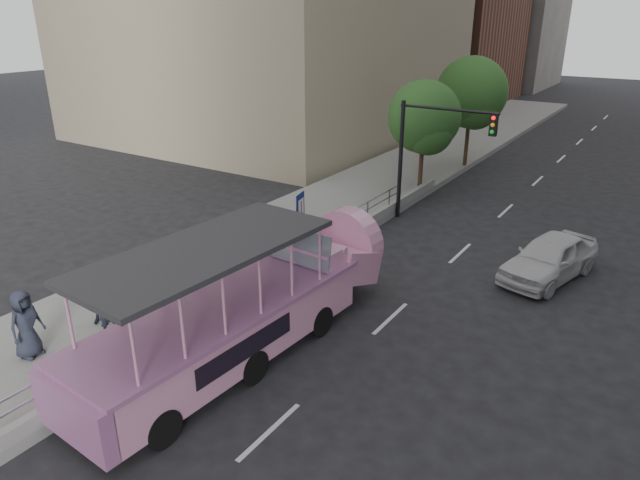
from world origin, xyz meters
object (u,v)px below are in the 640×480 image
traffic_signal (427,144)px  street_tree_far (473,96)px  parking_sign (301,226)px  pedestrian_mid (105,293)px  duck_boat (251,305)px  pedestrian_far (25,324)px  pedestrian_near (108,306)px  car (550,258)px  street_tree_near (425,120)px

traffic_signal → street_tree_far: (-1.40, 9.43, 0.81)m
parking_sign → pedestrian_mid: bearing=-113.7°
duck_boat → pedestrian_mid: 4.37m
street_tree_far → traffic_signal: bearing=-81.6°
duck_boat → pedestrian_far: duck_boat is taller
duck_boat → parking_sign: bearing=107.9°
pedestrian_near → traffic_signal: bearing=-2.2°
parking_sign → street_tree_far: (-0.13, 16.99, 2.41)m
duck_boat → car: (5.84, 9.08, -0.52)m
street_tree_near → street_tree_far: (0.20, 6.00, 0.49)m
duck_boat → street_tree_far: size_ratio=1.65×
pedestrian_near → street_tree_far: (1.83, 23.45, 3.14)m
street_tree_near → street_tree_far: bearing=88.1°
pedestrian_far → street_tree_near: (2.52, 19.29, 2.58)m
pedestrian_far → street_tree_far: bearing=-14.4°
parking_sign → street_tree_near: street_tree_near is taller
car → pedestrian_mid: size_ratio=2.52×
pedestrian_far → pedestrian_mid: bearing=-13.5°
pedestrian_near → street_tree_far: size_ratio=0.27×
pedestrian_mid → parking_sign: bearing=1.9°
traffic_signal → street_tree_far: street_tree_far is taller
car → pedestrian_mid: 14.58m
traffic_signal → street_tree_near: (-1.60, 3.43, 0.32)m
pedestrian_near → street_tree_near: 17.72m
pedestrian_near → pedestrian_mid: size_ratio=0.97×
car → pedestrian_far: pedestrian_far is taller
car → pedestrian_near: pedestrian_near is taller
pedestrian_near → street_tree_near: street_tree_near is taller
pedestrian_far → traffic_signal: traffic_signal is taller
pedestrian_near → street_tree_far: street_tree_far is taller
traffic_signal → street_tree_near: size_ratio=0.91×
parking_sign → street_tree_far: bearing=90.5°
parking_sign → traffic_signal: 7.83m
pedestrian_far → parking_sign: size_ratio=0.61×
parking_sign → traffic_signal: traffic_signal is taller
street_tree_far → parking_sign: bearing=-89.5°
pedestrian_mid → parking_sign: (2.64, 6.03, 0.70)m
duck_boat → traffic_signal: traffic_signal is taller
duck_boat → pedestrian_near: duck_boat is taller
pedestrian_mid → traffic_signal: size_ratio=0.34×
duck_boat → street_tree_far: 21.70m
car → pedestrian_mid: bearing=-118.1°
pedestrian_mid → street_tree_near: 17.37m
duck_boat → street_tree_far: street_tree_far is taller
traffic_signal → pedestrian_far: bearing=-104.5°
car → street_tree_far: (-7.41, 12.35, 3.54)m
car → parking_sign: 8.70m
car → pedestrian_near: size_ratio=2.59×
duck_boat → pedestrian_near: (-3.39, -2.02, -0.12)m
duck_boat → parking_sign: size_ratio=3.46×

